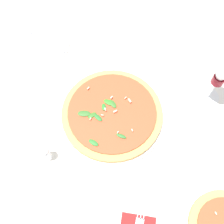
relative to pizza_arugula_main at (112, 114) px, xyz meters
name	(u,v)px	position (x,y,z in m)	size (l,w,h in m)	color
ground_plane	(109,108)	(0.03, 0.02, -0.02)	(6.00, 6.00, 0.00)	silver
pizza_arugula_main	(112,114)	(0.00, 0.00, 0.00)	(0.36, 0.36, 0.05)	white
wine_glass	(220,77)	(0.21, -0.28, 0.11)	(0.08, 0.08, 0.18)	white
side_plate_white	(45,45)	(0.17, 0.37, -0.01)	(0.19, 0.19, 0.02)	white
shaker_pepper	(46,153)	(-0.22, 0.13, 0.02)	(0.03, 0.03, 0.07)	silver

